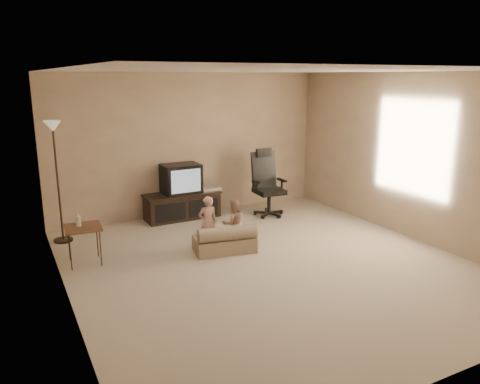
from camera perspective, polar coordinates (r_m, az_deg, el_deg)
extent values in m
plane|color=#BAA894|center=(6.30, 3.48, -8.78)|extent=(5.50, 5.50, 0.00)
plane|color=silver|center=(5.81, 3.86, 14.58)|extent=(5.50, 5.50, 0.00)
plane|color=#C9AA8B|center=(8.37, -6.14, 5.75)|extent=(5.00, 0.00, 5.00)
plane|color=#C9AA8B|center=(3.93, 24.90, -4.93)|extent=(5.00, 0.00, 5.00)
plane|color=#C9AA8B|center=(5.14, -20.98, -0.31)|extent=(0.00, 5.50, 5.50)
plane|color=#C9AA8B|center=(7.52, 20.26, 4.03)|extent=(0.00, 5.50, 5.50)
cube|color=black|center=(8.26, -7.06, -1.80)|extent=(1.29, 0.48, 0.41)
cube|color=black|center=(8.20, -7.10, -0.23)|extent=(1.33, 0.52, 0.04)
cube|color=black|center=(7.94, -8.46, -2.45)|extent=(0.53, 0.03, 0.31)
cube|color=black|center=(8.16, -4.48, -1.90)|extent=(0.53, 0.03, 0.31)
cube|color=black|center=(8.15, -7.21, 1.64)|extent=(0.65, 0.47, 0.50)
cube|color=silver|center=(7.94, -6.59, 1.33)|extent=(0.53, 0.02, 0.39)
cube|color=silver|center=(8.33, -3.77, 0.41)|extent=(0.37, 0.26, 0.05)
cylinder|color=black|center=(8.35, 3.56, -1.33)|extent=(0.07, 0.07, 0.38)
cube|color=black|center=(8.30, 3.58, 0.11)|extent=(0.49, 0.49, 0.08)
cube|color=black|center=(8.42, 2.89, 2.75)|extent=(0.46, 0.19, 0.66)
cube|color=black|center=(8.36, 2.91, 4.84)|extent=(0.29, 0.11, 0.15)
cube|color=black|center=(8.14, 2.02, 1.15)|extent=(0.08, 0.27, 0.04)
cube|color=black|center=(8.38, 5.13, 1.47)|extent=(0.08, 0.27, 0.04)
cube|color=brown|center=(6.49, -18.61, -4.12)|extent=(0.50, 0.50, 0.03)
cylinder|color=#2F2214|center=(6.39, -19.96, -6.90)|extent=(0.01, 0.01, 0.51)
cylinder|color=#2F2214|center=(6.41, -16.64, -6.57)|extent=(0.01, 0.01, 0.51)
cylinder|color=#2F2214|center=(6.74, -20.16, -5.84)|extent=(0.01, 0.01, 0.51)
cylinder|color=#2F2214|center=(6.76, -17.02, -5.53)|extent=(0.01, 0.01, 0.51)
cylinder|color=beige|center=(6.50, -19.10, -3.41)|extent=(0.06, 0.06, 0.13)
cone|color=#FFD8A6|center=(6.48, -19.16, -2.66)|extent=(0.05, 0.05, 0.05)
cylinder|color=#2F2214|center=(7.61, -20.73, -5.51)|extent=(0.28, 0.28, 0.03)
cylinder|color=#2F2214|center=(7.38, -21.29, 0.75)|extent=(0.03, 0.03, 1.72)
cone|color=beige|center=(7.25, -21.90, 7.44)|extent=(0.24, 0.24, 0.16)
cube|color=tan|center=(6.70, -1.90, -6.33)|extent=(0.91, 0.60, 0.22)
cylinder|color=tan|center=(6.50, -1.56, -5.08)|extent=(0.85, 0.34, 0.20)
imported|color=tan|center=(6.73, -3.96, -3.75)|extent=(0.30, 0.22, 0.78)
imported|color=tan|center=(6.80, -0.78, -3.83)|extent=(0.37, 0.24, 0.72)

